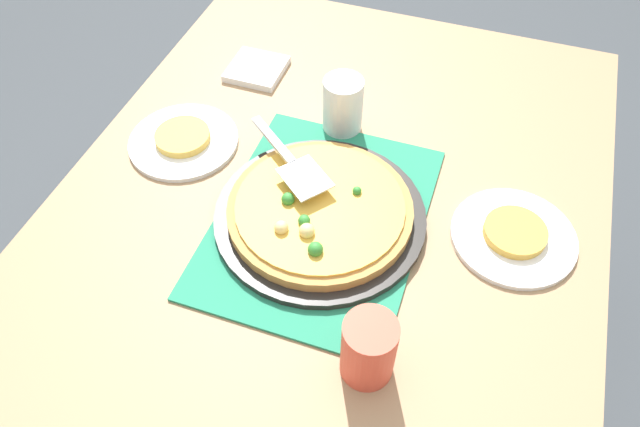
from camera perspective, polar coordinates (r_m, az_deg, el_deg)
The scene contains 13 objects.
ground_plane at distance 1.72m, azimuth 0.00°, elevation -16.48°, with size 8.00×8.00×0.00m, color #3D4247.
dining_table at distance 1.16m, azimuth 0.00°, elevation -4.06°, with size 1.40×1.00×0.75m.
placemat at distance 1.07m, azimuth 0.00°, elevation -0.58°, with size 0.48×0.36×0.01m, color #237F5B.
pizza_pan at distance 1.06m, azimuth 0.00°, elevation -0.24°, with size 0.38×0.38×0.01m, color black.
pizza at distance 1.05m, azimuth -0.06°, elevation 0.41°, with size 0.33×0.33×0.05m.
plate_near_left at distance 1.24m, azimuth -12.96°, elevation 6.78°, with size 0.22×0.22×0.01m, color white.
plate_far_right at distance 1.10m, azimuth 18.08°, elevation -2.12°, with size 0.22×0.22×0.01m, color white.
served_slice_left at distance 1.23m, azimuth -13.06°, elevation 7.21°, with size 0.11×0.11×0.02m, color #EAB747.
served_slice_right at distance 1.09m, azimuth 18.24°, elevation -1.71°, with size 0.11×0.11×0.02m, color gold.
cup_near at distance 0.87m, azimuth 4.68°, elevation -12.84°, with size 0.08×0.08×0.12m, color #E04C38.
cup_far at distance 1.20m, azimuth 2.20°, elevation 10.31°, with size 0.08×0.08×0.12m, color white.
pizza_server at distance 1.08m, azimuth -2.77°, elevation 5.02°, with size 0.18×0.21×0.01m.
napkin_stack at distance 1.39m, azimuth -6.10°, elevation 13.64°, with size 0.12×0.12×0.02m, color white.
Camera 1 is at (0.64, 0.22, 1.59)m, focal length 33.32 mm.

